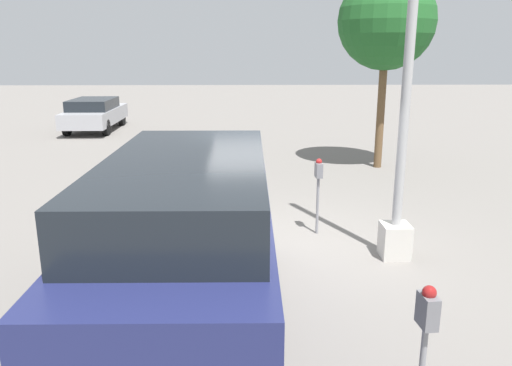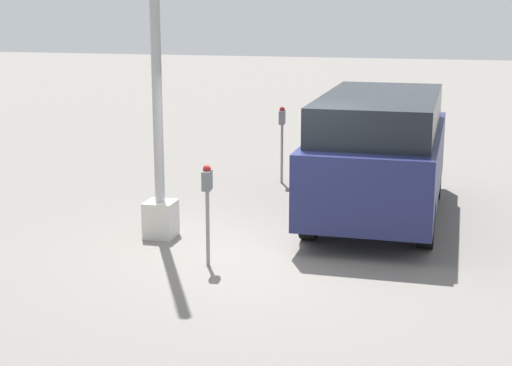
# 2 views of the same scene
# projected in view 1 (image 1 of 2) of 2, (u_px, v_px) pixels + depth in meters

# --- Properties ---
(ground_plane) EXTENTS (80.00, 80.00, 0.00)m
(ground_plane) POSITION_uv_depth(u_px,v_px,m) (287.00, 248.00, 8.36)
(ground_plane) COLOR slate
(parking_meter_near) EXTENTS (0.21, 0.13, 1.38)m
(parking_meter_near) POSITION_uv_depth(u_px,v_px,m) (318.00, 179.00, 8.76)
(parking_meter_near) COLOR gray
(parking_meter_near) RESTS_ON ground
(parking_meter_far) EXTENTS (0.21, 0.13, 1.50)m
(parking_meter_far) POSITION_uv_depth(u_px,v_px,m) (425.00, 333.00, 3.84)
(parking_meter_far) COLOR gray
(parking_meter_far) RESTS_ON ground
(lamp_post) EXTENTS (0.44, 0.44, 6.51)m
(lamp_post) POSITION_uv_depth(u_px,v_px,m) (403.00, 130.00, 7.47)
(lamp_post) COLOR beige
(lamp_post) RESTS_ON ground
(parked_van) EXTENTS (4.88, 1.98, 2.03)m
(parked_van) POSITION_uv_depth(u_px,v_px,m) (187.00, 237.00, 5.79)
(parked_van) COLOR navy
(parked_van) RESTS_ON ground
(car_distant) EXTENTS (4.35, 1.76, 1.30)m
(car_distant) POSITION_uv_depth(u_px,v_px,m) (95.00, 113.00, 20.34)
(car_distant) COLOR #9E9EA3
(car_distant) RESTS_ON ground
(street_tree) EXTENTS (2.57, 2.57, 5.23)m
(street_tree) POSITION_uv_depth(u_px,v_px,m) (387.00, 22.00, 13.11)
(street_tree) COLOR brown
(street_tree) RESTS_ON ground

